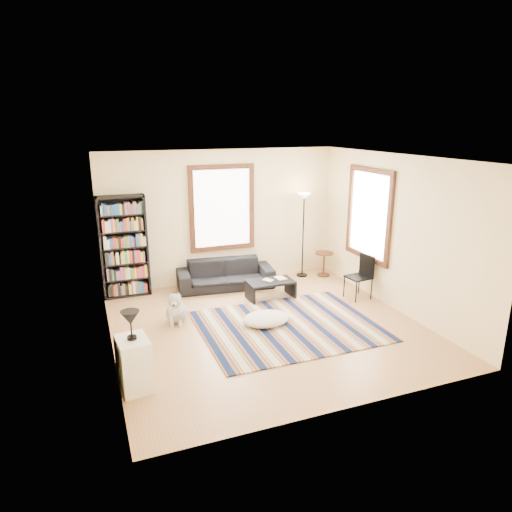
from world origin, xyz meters
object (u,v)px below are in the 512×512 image
object	(u,v)px
side_table	(324,264)
sofa	(225,274)
floor_lamp	(303,236)
folding_chair	(358,277)
bookshelf	(124,247)
floor_cushion	(266,319)
coffee_table	(271,290)
dog	(177,306)
white_cabinet	(134,364)

from	to	relation	value
side_table	sofa	bearing A→B (deg)	178.48
floor_lamp	folding_chair	xyz separation A→B (m)	(0.41, -1.60, -0.50)
bookshelf	folding_chair	xyz separation A→B (m)	(4.19, -1.77, -0.57)
bookshelf	folding_chair	bearing A→B (deg)	-22.91
sofa	floor_cushion	bearing A→B (deg)	-80.93
bookshelf	coffee_table	xyz separation A→B (m)	(2.60, -1.17, -0.82)
sofa	bookshelf	world-z (taller)	bookshelf
bookshelf	folding_chair	distance (m)	4.59
dog	sofa	bearing A→B (deg)	64.19
sofa	white_cabinet	xyz separation A→B (m)	(-2.22, -3.18, 0.06)
floor_cushion	folding_chair	distance (m)	2.21
floor_lamp	side_table	xyz separation A→B (m)	(0.46, -0.16, -0.66)
side_table	coffee_table	bearing A→B (deg)	-152.88
side_table	folding_chair	world-z (taller)	folding_chair
floor_cushion	floor_lamp	xyz separation A→B (m)	(1.73, 2.09, 0.83)
floor_cushion	white_cabinet	world-z (taller)	white_cabinet
folding_chair	dog	size ratio (longest dim) A/B	1.46
coffee_table	dog	bearing A→B (deg)	-166.93
coffee_table	floor_cushion	world-z (taller)	coffee_table
folding_chair	dog	distance (m)	3.54
bookshelf	floor_cushion	xyz separation A→B (m)	(2.06, -2.26, -0.90)
dog	floor_cushion	bearing A→B (deg)	-6.37
side_table	dog	size ratio (longest dim) A/B	0.92
bookshelf	white_cabinet	world-z (taller)	bookshelf
floor_lamp	side_table	bearing A→B (deg)	-19.32
sofa	dog	distance (m)	1.88
floor_cushion	side_table	xyz separation A→B (m)	(2.19, 1.93, 0.17)
sofa	floor_cushion	xyz separation A→B (m)	(0.10, -1.99, -0.18)
floor_lamp	sofa	bearing A→B (deg)	-176.87
sofa	floor_lamp	world-z (taller)	floor_lamp
white_cabinet	floor_cushion	bearing A→B (deg)	20.62
floor_lamp	dog	size ratio (longest dim) A/B	3.17
side_table	white_cabinet	world-z (taller)	white_cabinet
coffee_table	white_cabinet	bearing A→B (deg)	-141.41
floor_cushion	white_cabinet	bearing A→B (deg)	-152.73
side_table	white_cabinet	bearing A→B (deg)	-145.27
floor_lamp	side_table	world-z (taller)	floor_lamp
coffee_table	floor_cushion	size ratio (longest dim) A/B	1.10
floor_lamp	folding_chair	bearing A→B (deg)	-75.71
floor_lamp	floor_cushion	bearing A→B (deg)	-129.61
sofa	dog	world-z (taller)	dog
floor_lamp	side_table	size ratio (longest dim) A/B	3.44
sofa	side_table	distance (m)	2.29
coffee_table	side_table	world-z (taller)	side_table
floor_lamp	dog	distance (m)	3.50
coffee_table	floor_lamp	world-z (taller)	floor_lamp
bookshelf	folding_chair	world-z (taller)	bookshelf
side_table	floor_lamp	bearing A→B (deg)	160.68
white_cabinet	folding_chair	bearing A→B (deg)	14.02
coffee_table	white_cabinet	xyz separation A→B (m)	(-2.85, -2.28, 0.17)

